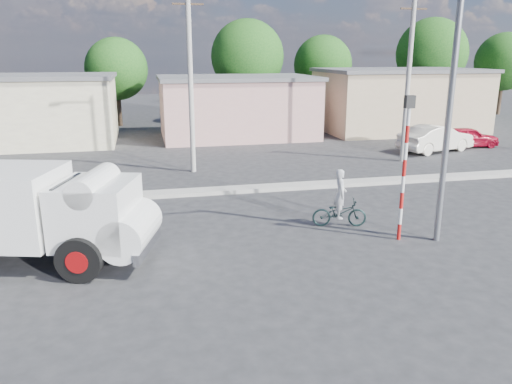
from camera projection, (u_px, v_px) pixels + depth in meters
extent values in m
plane|color=#262628|center=(316.00, 269.00, 13.20)|extent=(120.00, 120.00, 0.00)
cube|color=#99968E|center=(252.00, 189.00, 20.69)|extent=(40.00, 0.80, 0.16)
cylinder|color=black|center=(79.00, 260.00, 12.33)|extent=(1.21, 0.64, 1.16)
cylinder|color=#9F0B0E|center=(79.00, 260.00, 12.33)|extent=(0.65, 0.52, 0.57)
cylinder|color=black|center=(110.00, 229.00, 14.46)|extent=(1.21, 0.64, 1.16)
cylinder|color=#9F0B0E|center=(110.00, 229.00, 14.46)|extent=(0.65, 0.52, 0.57)
cube|color=black|center=(27.00, 239.00, 13.47)|extent=(5.03, 2.64, 0.19)
cube|color=white|center=(97.00, 212.00, 13.15)|extent=(2.41, 2.59, 1.63)
cylinder|color=white|center=(131.00, 229.00, 13.23)|extent=(1.70, 2.39, 1.16)
cylinder|color=white|center=(94.00, 185.00, 12.95)|extent=(1.30, 2.28, 0.74)
cube|color=silver|center=(148.00, 244.00, 13.32)|extent=(0.76, 2.22, 0.29)
cube|color=black|center=(68.00, 194.00, 13.06)|extent=(0.57, 1.74, 0.74)
imported|color=black|center=(339.00, 213.00, 16.34)|extent=(1.86, 1.01, 0.93)
imported|color=silver|center=(340.00, 203.00, 16.25)|extent=(0.51, 0.67, 1.62)
imported|color=silver|center=(436.00, 138.00, 28.72)|extent=(4.94, 2.90, 1.54)
imported|color=#A40B24|center=(468.00, 137.00, 30.15)|extent=(3.70, 1.71, 1.23)
cylinder|color=red|center=(399.00, 232.00, 15.22)|extent=(0.11, 0.11, 0.50)
cylinder|color=white|center=(400.00, 216.00, 15.09)|extent=(0.11, 0.11, 0.50)
cylinder|color=red|center=(402.00, 200.00, 14.95)|extent=(0.11, 0.11, 0.50)
cylinder|color=white|center=(403.00, 184.00, 14.82)|extent=(0.11, 0.11, 0.50)
cylinder|color=red|center=(404.00, 168.00, 14.68)|extent=(0.11, 0.11, 0.50)
cylinder|color=white|center=(406.00, 151.00, 14.55)|extent=(0.11, 0.11, 0.50)
cylinder|color=red|center=(407.00, 134.00, 14.41)|extent=(0.11, 0.11, 0.50)
cylinder|color=white|center=(408.00, 117.00, 14.28)|extent=(0.11, 0.11, 0.50)
cube|color=black|center=(410.00, 102.00, 14.16)|extent=(0.28, 0.18, 0.36)
cylinder|color=slate|center=(452.00, 90.00, 14.03)|extent=(0.18, 0.18, 9.00)
cube|color=#C3B693|center=(14.00, 112.00, 30.78)|extent=(12.00, 7.00, 4.00)
cube|color=#59595B|center=(9.00, 77.00, 30.21)|extent=(12.30, 7.30, 0.24)
cube|color=tan|center=(237.00, 108.00, 33.78)|extent=(10.00, 7.00, 3.80)
cube|color=#59595B|center=(236.00, 78.00, 33.24)|extent=(10.30, 7.30, 0.24)
cube|color=tan|center=(399.00, 102.00, 36.27)|extent=(11.00, 7.00, 4.20)
cube|color=#59595B|center=(401.00, 70.00, 35.68)|extent=(11.30, 7.30, 0.24)
cylinder|color=#38281E|center=(119.00, 103.00, 38.70)|extent=(0.36, 0.36, 3.47)
sphere|color=#30671F|center=(116.00, 69.00, 38.00)|extent=(4.71, 4.71, 4.71)
cylinder|color=#38281E|center=(247.00, 97.00, 39.79)|extent=(0.36, 0.36, 4.20)
sphere|color=#30671F|center=(247.00, 56.00, 38.94)|extent=(5.70, 5.70, 5.70)
cylinder|color=#38281E|center=(322.00, 97.00, 43.23)|extent=(0.36, 0.36, 3.64)
sphere|color=#30671F|center=(323.00, 65.00, 42.49)|extent=(4.94, 4.94, 4.94)
cylinder|color=#38281E|center=(428.00, 93.00, 43.16)|extent=(0.36, 0.36, 4.37)
sphere|color=#30671F|center=(432.00, 54.00, 42.28)|extent=(5.93, 5.93, 5.93)
cylinder|color=#38281E|center=(500.00, 94.00, 45.87)|extent=(0.36, 0.36, 3.81)
sphere|color=#30671F|center=(504.00, 62.00, 45.10)|extent=(5.17, 5.17, 5.17)
cylinder|color=#99968E|center=(191.00, 87.00, 22.97)|extent=(0.24, 0.24, 8.00)
cube|color=#38281E|center=(188.00, 4.00, 22.00)|extent=(1.40, 0.08, 0.08)
cylinder|color=#99968E|center=(408.00, 84.00, 25.31)|extent=(0.24, 0.24, 8.00)
cube|color=#38281E|center=(414.00, 9.00, 24.34)|extent=(1.40, 0.08, 0.08)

